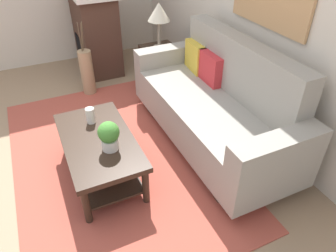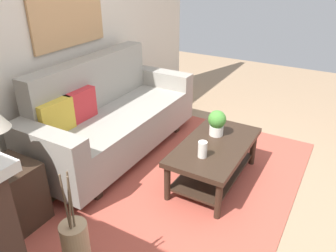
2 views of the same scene
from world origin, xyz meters
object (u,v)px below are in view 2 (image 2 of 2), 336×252
at_px(coffee_table, 214,154).
at_px(side_table, 10,197).
at_px(throw_pillow_crimson, 80,105).
at_px(potted_plant_tabletop, 217,122).
at_px(couch, 112,118).
at_px(framed_painting, 67,6).
at_px(throw_pillow_mustard, 56,117).
at_px(tabletop_vase, 203,149).

distance_m(coffee_table, side_table, 1.85).
height_order(throw_pillow_crimson, potted_plant_tabletop, throw_pillow_crimson).
xyz_separation_m(couch, framed_painting, (-0.00, 0.47, 1.15)).
bearing_deg(framed_painting, couch, -90.00).
bearing_deg(side_table, throw_pillow_mustard, 11.52).
bearing_deg(throw_pillow_crimson, side_table, -172.08).
height_order(couch, framed_painting, framed_painting).
bearing_deg(coffee_table, throw_pillow_crimson, 104.89).
height_order(couch, throw_pillow_crimson, couch).
bearing_deg(tabletop_vase, throw_pillow_mustard, 107.37).
bearing_deg(side_table, throw_pillow_crimson, 7.92).
distance_m(couch, throw_pillow_mustard, 0.72).
relative_size(potted_plant_tabletop, framed_painting, 0.26).
relative_size(throw_pillow_crimson, framed_painting, 0.36).
bearing_deg(throw_pillow_crimson, framed_painting, 45.91).
distance_m(throw_pillow_mustard, potted_plant_tabletop, 1.56).
relative_size(throw_pillow_crimson, tabletop_vase, 2.37).
xyz_separation_m(couch, coffee_table, (0.03, -1.23, -0.12)).
bearing_deg(coffee_table, side_table, 139.11).
distance_m(couch, potted_plant_tabletop, 1.19).
height_order(potted_plant_tabletop, side_table, potted_plant_tabletop).
height_order(couch, coffee_table, couch).
bearing_deg(throw_pillow_mustard, side_table, -168.48).
bearing_deg(throw_pillow_crimson, coffee_table, -75.11).
xyz_separation_m(potted_plant_tabletop, framed_painting, (-0.21, 1.63, 1.01)).
height_order(throw_pillow_crimson, coffee_table, throw_pillow_crimson).
bearing_deg(couch, tabletop_vase, -101.20).
distance_m(throw_pillow_crimson, tabletop_vase, 1.36).
relative_size(throw_pillow_crimson, side_table, 0.64).
height_order(throw_pillow_crimson, framed_painting, framed_painting).
height_order(throw_pillow_mustard, side_table, throw_pillow_mustard).
height_order(throw_pillow_mustard, potted_plant_tabletop, throw_pillow_mustard).
height_order(couch, tabletop_vase, couch).
relative_size(throw_pillow_mustard, side_table, 0.64).
xyz_separation_m(side_table, framed_painting, (1.37, 0.49, 1.30)).
distance_m(throw_pillow_crimson, coffee_table, 1.45).
relative_size(side_table, framed_painting, 0.56).
xyz_separation_m(throw_pillow_crimson, coffee_table, (0.36, -1.36, -0.37)).
relative_size(throw_pillow_mustard, throw_pillow_crimson, 1.00).
bearing_deg(throw_pillow_crimson, throw_pillow_mustard, 180.00).
bearing_deg(throw_pillow_mustard, throw_pillow_crimson, 0.00).
height_order(coffee_table, tabletop_vase, tabletop_vase).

